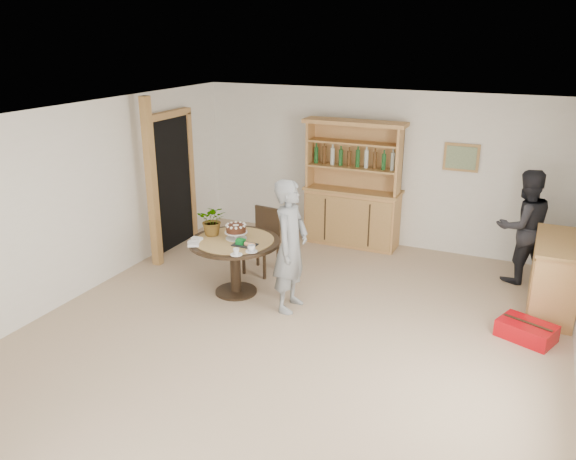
{
  "coord_description": "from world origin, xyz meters",
  "views": [
    {
      "loc": [
        2.34,
        -5.16,
        3.34
      ],
      "look_at": [
        -0.31,
        0.71,
        1.05
      ],
      "focal_mm": 35.0,
      "sensor_mm": 36.0,
      "label": 1
    }
  ],
  "objects_px": {
    "dining_chair": "(264,236)",
    "adult_person": "(524,227)",
    "hutch": "(353,204)",
    "teen_boy": "(291,246)",
    "sideboard": "(555,276)",
    "dining_table": "(235,251)",
    "red_suitcase": "(527,331)"
  },
  "relations": [
    {
      "from": "adult_person",
      "to": "sideboard",
      "type": "bearing_deg",
      "value": 85.24
    },
    {
      "from": "adult_person",
      "to": "hutch",
      "type": "bearing_deg",
      "value": -42.95
    },
    {
      "from": "dining_table",
      "to": "adult_person",
      "type": "xyz_separation_m",
      "value": [
        3.43,
        1.99,
        0.2
      ]
    },
    {
      "from": "hutch",
      "to": "teen_boy",
      "type": "distance_m",
      "value": 2.52
    },
    {
      "from": "sideboard",
      "to": "adult_person",
      "type": "distance_m",
      "value": 0.98
    },
    {
      "from": "teen_boy",
      "to": "red_suitcase",
      "type": "relative_size",
      "value": 2.38
    },
    {
      "from": "adult_person",
      "to": "teen_boy",
      "type": "bearing_deg",
      "value": 5.49
    },
    {
      "from": "dining_table",
      "to": "adult_person",
      "type": "bearing_deg",
      "value": 30.06
    },
    {
      "from": "dining_table",
      "to": "adult_person",
      "type": "distance_m",
      "value": 3.97
    },
    {
      "from": "teen_boy",
      "to": "dining_table",
      "type": "bearing_deg",
      "value": 82.62
    },
    {
      "from": "sideboard",
      "to": "teen_boy",
      "type": "distance_m",
      "value": 3.3
    },
    {
      "from": "hutch",
      "to": "sideboard",
      "type": "xyz_separation_m",
      "value": [
        3.04,
        -1.24,
        -0.22
      ]
    },
    {
      "from": "dining_chair",
      "to": "adult_person",
      "type": "height_order",
      "value": "adult_person"
    },
    {
      "from": "adult_person",
      "to": "red_suitcase",
      "type": "xyz_separation_m",
      "value": [
        0.2,
        -1.68,
        -0.7
      ]
    },
    {
      "from": "sideboard",
      "to": "teen_boy",
      "type": "bearing_deg",
      "value": -157.07
    },
    {
      "from": "hutch",
      "to": "dining_chair",
      "type": "xyz_separation_m",
      "value": [
        -0.82,
        -1.59,
        -0.15
      ]
    },
    {
      "from": "adult_person",
      "to": "red_suitcase",
      "type": "distance_m",
      "value": 1.83
    },
    {
      "from": "dining_table",
      "to": "red_suitcase",
      "type": "relative_size",
      "value": 1.7
    },
    {
      "from": "dining_table",
      "to": "red_suitcase",
      "type": "xyz_separation_m",
      "value": [
        3.63,
        0.31,
        -0.5
      ]
    },
    {
      "from": "adult_person",
      "to": "red_suitcase",
      "type": "height_order",
      "value": "adult_person"
    },
    {
      "from": "sideboard",
      "to": "red_suitcase",
      "type": "xyz_separation_m",
      "value": [
        -0.24,
        -0.87,
        -0.37
      ]
    },
    {
      "from": "sideboard",
      "to": "teen_boy",
      "type": "relative_size",
      "value": 0.75
    },
    {
      "from": "dining_chair",
      "to": "adult_person",
      "type": "relative_size",
      "value": 0.59
    },
    {
      "from": "hutch",
      "to": "adult_person",
      "type": "relative_size",
      "value": 1.27
    },
    {
      "from": "dining_chair",
      "to": "red_suitcase",
      "type": "bearing_deg",
      "value": -1.14
    },
    {
      "from": "dining_table",
      "to": "red_suitcase",
      "type": "bearing_deg",
      "value": 4.81
    },
    {
      "from": "dining_table",
      "to": "adult_person",
      "type": "relative_size",
      "value": 0.75
    },
    {
      "from": "hutch",
      "to": "sideboard",
      "type": "height_order",
      "value": "hutch"
    },
    {
      "from": "sideboard",
      "to": "dining_table",
      "type": "height_order",
      "value": "sideboard"
    },
    {
      "from": "dining_table",
      "to": "teen_boy",
      "type": "height_order",
      "value": "teen_boy"
    },
    {
      "from": "dining_chair",
      "to": "adult_person",
      "type": "xyz_separation_m",
      "value": [
        3.42,
        1.16,
        0.27
      ]
    },
    {
      "from": "sideboard",
      "to": "teen_boy",
      "type": "xyz_separation_m",
      "value": [
        -3.02,
        -1.28,
        0.37
      ]
    }
  ]
}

